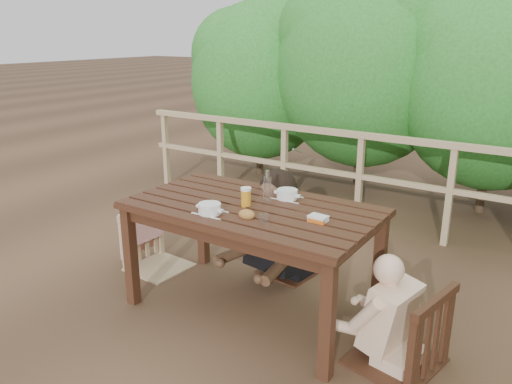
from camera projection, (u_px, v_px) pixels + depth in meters
The scene contains 16 objects.
ground at pixel (252, 308), 3.77m from camera, with size 60.00×60.00×0.00m, color brown.
table at pixel (252, 259), 3.65m from camera, with size 1.73×0.98×0.80m, color #321B10.
chair_left at pixel (156, 217), 4.27m from camera, with size 0.47×0.47×0.95m, color tan.
chair_far at pixel (290, 224), 4.21m from camera, with size 0.44×0.44×0.88m, color #321B10.
chair_right at pixel (401, 289), 3.00m from camera, with size 0.51×0.51×1.03m, color #321B10.
woman at pixel (292, 192), 4.14m from camera, with size 0.58×0.71×1.43m, color black, non-canonical shape.
diner_right at pixel (407, 281), 2.97m from camera, with size 0.46×0.57×1.15m, color beige, non-canonical shape.
railing at pixel (359, 181), 5.21m from camera, with size 5.60×0.10×1.01m, color tan.
hedge_row at pixel (444, 39), 5.53m from camera, with size 6.60×1.60×3.80m, color #266A24, non-canonical shape.
soup_near at pixel (210, 210), 3.35m from camera, with size 0.26×0.26×0.09m, color white.
soup_far at pixel (287, 195), 3.65m from camera, with size 0.25×0.25×0.08m, color white.
bread_roll at pixel (247, 215), 3.28m from camera, with size 0.12×0.09×0.07m, color #B27128.
beer_glass at pixel (246, 198), 3.50m from camera, with size 0.07×0.07×0.14m, color gold.
bottle at pixel (267, 188), 3.55m from camera, with size 0.06×0.06×0.25m, color silver.
tumbler at pixel (264, 220), 3.18m from camera, with size 0.06×0.06×0.08m, color silver.
butter_tub at pixel (318, 220), 3.22m from camera, with size 0.12×0.09×0.05m, color silver.
Camera 1 is at (1.85, -2.77, 1.97)m, focal length 35.38 mm.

